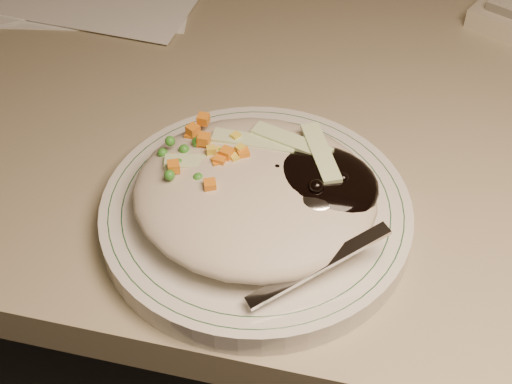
# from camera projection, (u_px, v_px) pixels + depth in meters

# --- Properties ---
(desk) EXTENTS (1.40, 0.70, 0.74)m
(desk) POSITION_uv_depth(u_px,v_px,m) (359.00, 212.00, 0.87)
(desk) COLOR gray
(desk) RESTS_ON ground
(plate) EXTENTS (0.25, 0.25, 0.02)m
(plate) POSITION_uv_depth(u_px,v_px,m) (256.00, 214.00, 0.58)
(plate) COLOR silver
(plate) RESTS_ON desk
(plate_rim) EXTENTS (0.24, 0.24, 0.00)m
(plate_rim) POSITION_uv_depth(u_px,v_px,m) (256.00, 206.00, 0.57)
(plate_rim) COLOR #144723
(plate_rim) RESTS_ON plate
(meal) EXTENTS (0.20, 0.19, 0.05)m
(meal) POSITION_uv_depth(u_px,v_px,m) (261.00, 189.00, 0.56)
(meal) COLOR #AFA58E
(meal) RESTS_ON plate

